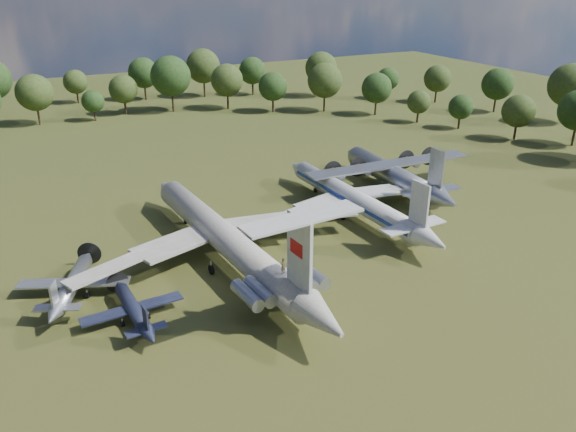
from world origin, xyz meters
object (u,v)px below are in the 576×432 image
small_prop_northwest (73,287)px  person_on_il62 (283,266)px  il62_airliner (226,244)px  tu104_jet (353,202)px  small_prop_west (134,312)px  an12_transport (392,177)px

small_prop_northwest → person_on_il62: 24.80m
il62_airliner → person_on_il62: 14.65m
tu104_jet → small_prop_west: bearing=-161.8°
small_prop_northwest → small_prop_west: bearing=-34.4°
il62_airliner → person_on_il62: bearing=-90.0°
an12_transport → small_prop_west: an12_transport is taller
small_prop_west → an12_transport: bearing=18.8°
tu104_jet → an12_transport: bearing=24.7°
il62_airliner → small_prop_west: il62_airliner is taller
tu104_jet → small_prop_northwest: (-41.44, -5.66, -0.82)m
il62_airliner → small_prop_northwest: 18.77m
an12_transport → small_prop_northwest: an12_transport is taller
an12_transport → person_on_il62: size_ratio=18.52×
tu104_jet → small_prop_west: 38.81m
an12_transport → person_on_il62: 42.09m
an12_transport → tu104_jet: bearing=-150.3°
tu104_jet → small_prop_northwest: 41.84m
il62_airliner → an12_transport: il62_airliner is taller
small_prop_west → person_on_il62: size_ratio=8.14×
small_prop_northwest → an12_transport: bearing=35.4°
small_prop_west → person_on_il62: (14.75, -5.96, 4.91)m
il62_airliner → person_on_il62: person_on_il62 is taller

